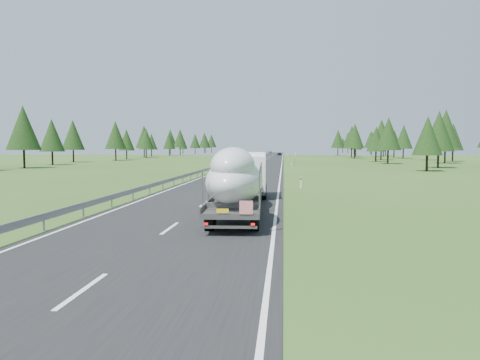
# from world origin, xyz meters

# --- Properties ---
(ground) EXTENTS (400.00, 400.00, 0.00)m
(ground) POSITION_xyz_m (0.00, 0.00, 0.00)
(ground) COLOR #2D4C19
(ground) RESTS_ON ground
(road_surface) EXTENTS (10.00, 400.00, 0.02)m
(road_surface) POSITION_xyz_m (0.00, 100.00, 0.01)
(road_surface) COLOR black
(road_surface) RESTS_ON ground
(guardrail) EXTENTS (0.10, 400.00, 0.76)m
(guardrail) POSITION_xyz_m (-5.30, 99.94, 0.60)
(guardrail) COLOR slate
(guardrail) RESTS_ON ground
(marker_posts) EXTENTS (0.13, 350.08, 1.00)m
(marker_posts) POSITION_xyz_m (6.50, 155.00, 0.54)
(marker_posts) COLOR silver
(marker_posts) RESTS_ON ground
(highway_sign) EXTENTS (0.08, 0.90, 2.60)m
(highway_sign) POSITION_xyz_m (7.20, 80.00, 1.81)
(highway_sign) COLOR slate
(highway_sign) RESTS_ON ground
(tree_line_right) EXTENTS (26.79, 318.63, 12.48)m
(tree_line_right) POSITION_xyz_m (38.60, 112.29, 6.84)
(tree_line_right) COLOR black
(tree_line_right) RESTS_ON ground
(tree_line_left) EXTENTS (15.65, 319.32, 12.20)m
(tree_line_left) POSITION_xyz_m (-42.79, 126.77, 7.01)
(tree_line_left) COLOR black
(tree_line_left) RESTS_ON ground
(boat_truck) EXTENTS (2.94, 17.36, 3.61)m
(boat_truck) POSITION_xyz_m (2.60, 15.11, 1.94)
(boat_truck) COLOR white
(boat_truck) RESTS_ON ground
(distant_van) EXTENTS (3.39, 6.45, 1.73)m
(distant_van) POSITION_xyz_m (-3.46, 114.43, 0.87)
(distant_van) COLOR silver
(distant_van) RESTS_ON ground
(distant_car_dark) EXTENTS (2.03, 4.26, 1.40)m
(distant_car_dark) POSITION_xyz_m (3.19, 191.88, 0.70)
(distant_car_dark) COLOR black
(distant_car_dark) RESTS_ON ground
(distant_car_blue) EXTENTS (1.52, 4.33, 1.43)m
(distant_car_blue) POSITION_xyz_m (-2.93, 262.10, 0.71)
(distant_car_blue) COLOR navy
(distant_car_blue) RESTS_ON ground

